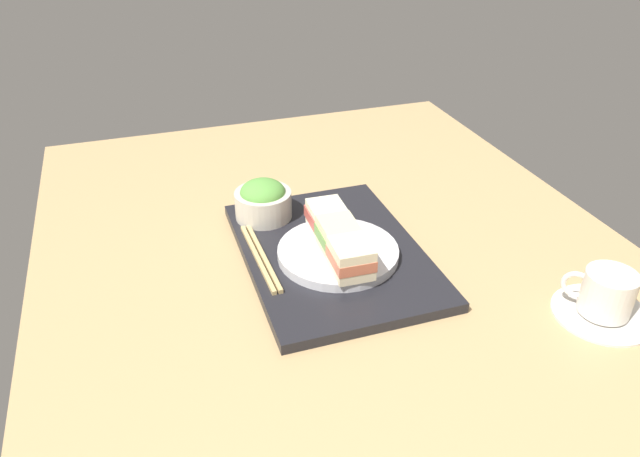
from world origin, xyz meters
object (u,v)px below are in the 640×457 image
at_px(sandwich_middle, 338,236).
at_px(salad_bowl, 263,200).
at_px(coffee_cup, 605,298).
at_px(sandwich_far, 351,258).
at_px(sandwich_plate, 338,252).
at_px(chopsticks_pair, 260,257).
at_px(sandwich_near, 327,217).

height_order(sandwich_middle, salad_bowl, salad_bowl).
height_order(salad_bowl, coffee_cup, salad_bowl).
distance_m(sandwich_middle, coffee_cup, 0.41).
relative_size(sandwich_far, salad_bowl, 0.69).
xyz_separation_m(sandwich_plate, salad_bowl, (-0.17, -0.08, 0.03)).
distance_m(salad_bowl, chopsticks_pair, 0.14).
height_order(salad_bowl, chopsticks_pair, salad_bowl).
xyz_separation_m(sandwich_far, coffee_cup, (0.18, 0.33, -0.03)).
relative_size(sandwich_near, chopsticks_pair, 0.35).
xyz_separation_m(sandwich_near, sandwich_far, (0.13, -0.01, 0.00)).
bearing_deg(sandwich_plate, sandwich_far, -3.15).
relative_size(sandwich_middle, coffee_cup, 0.50).
distance_m(sandwich_plate, sandwich_middle, 0.03).
bearing_deg(chopsticks_pair, sandwich_far, 50.07).
bearing_deg(sandwich_plate, salad_bowl, -153.05).
bearing_deg(chopsticks_pair, coffee_cup, 58.45).
xyz_separation_m(salad_bowl, coffee_cup, (0.41, 0.41, -0.02)).
bearing_deg(sandwich_near, sandwich_plate, -3.15).
distance_m(sandwich_far, chopsticks_pair, 0.16).
height_order(sandwich_far, salad_bowl, salad_bowl).
bearing_deg(sandwich_far, sandwich_middle, 176.85).
relative_size(sandwich_plate, coffee_cup, 1.38).
height_order(sandwich_near, sandwich_far, sandwich_far).
distance_m(chopsticks_pair, coffee_cup, 0.52).
bearing_deg(sandwich_middle, sandwich_far, -3.15).
bearing_deg(sandwich_far, chopsticks_pair, -129.93).
bearing_deg(sandwich_far, sandwich_plate, 176.85).
xyz_separation_m(sandwich_near, chopsticks_pair, (0.03, -0.13, -0.03)).
xyz_separation_m(chopsticks_pair, coffee_cup, (0.27, 0.45, 0.01)).
bearing_deg(sandwich_plate, coffee_cup, 53.30).
height_order(sandwich_far, chopsticks_pair, sandwich_far).
height_order(sandwich_plate, sandwich_far, sandwich_far).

